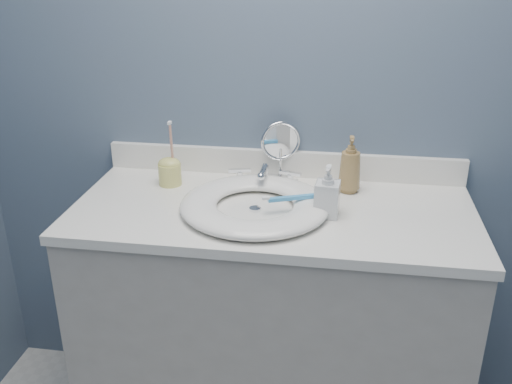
% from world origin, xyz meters
% --- Properties ---
extents(back_wall, '(2.20, 0.02, 2.40)m').
position_xyz_m(back_wall, '(0.00, 1.25, 1.20)').
color(back_wall, '#4E5E75').
rests_on(back_wall, ground).
extents(vanity_cabinet, '(1.20, 0.55, 0.85)m').
position_xyz_m(vanity_cabinet, '(0.00, 0.97, 0.42)').
color(vanity_cabinet, '#B1ABA2').
rests_on(vanity_cabinet, ground).
extents(countertop, '(1.22, 0.57, 0.03)m').
position_xyz_m(countertop, '(0.00, 0.97, 0.86)').
color(countertop, white).
rests_on(countertop, vanity_cabinet).
extents(backsplash, '(1.22, 0.02, 0.09)m').
position_xyz_m(backsplash, '(0.00, 1.24, 0.93)').
color(backsplash, white).
rests_on(backsplash, countertop).
extents(basin, '(0.45, 0.45, 0.04)m').
position_xyz_m(basin, '(-0.05, 0.94, 0.90)').
color(basin, white).
rests_on(basin, countertop).
extents(drain, '(0.04, 0.04, 0.01)m').
position_xyz_m(drain, '(-0.05, 0.94, 0.88)').
color(drain, silver).
rests_on(drain, countertop).
extents(faucet, '(0.25, 0.13, 0.07)m').
position_xyz_m(faucet, '(-0.05, 1.14, 0.91)').
color(faucet, silver).
rests_on(faucet, countertop).
extents(makeup_mirror, '(0.13, 0.08, 0.20)m').
position_xyz_m(makeup_mirror, '(-0.01, 1.22, 0.99)').
color(makeup_mirror, silver).
rests_on(makeup_mirror, countertop).
extents(soap_bottle_amber, '(0.07, 0.07, 0.18)m').
position_xyz_m(soap_bottle_amber, '(0.23, 1.13, 0.97)').
color(soap_bottle_amber, olive).
rests_on(soap_bottle_amber, countertop).
extents(soap_bottle_clear, '(0.08, 0.08, 0.16)m').
position_xyz_m(soap_bottle_clear, '(0.16, 0.94, 0.96)').
color(soap_bottle_clear, silver).
rests_on(soap_bottle_clear, countertop).
extents(toothbrush_holder, '(0.08, 0.08, 0.22)m').
position_xyz_m(toothbrush_holder, '(-0.36, 1.10, 0.93)').
color(toothbrush_holder, '#D2CE69').
rests_on(toothbrush_holder, countertop).
extents(toothbrush_lying, '(0.17, 0.08, 0.02)m').
position_xyz_m(toothbrush_lying, '(0.06, 0.95, 0.92)').
color(toothbrush_lying, '#3B95D3').
rests_on(toothbrush_lying, basin).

